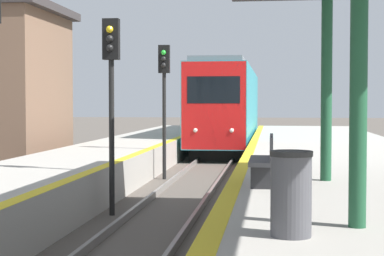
# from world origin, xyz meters

# --- Properties ---
(train) EXTENTS (2.67, 18.62, 4.42)m
(train) POSITION_xyz_m (0.00, 33.60, 2.25)
(train) COLOR black
(train) RESTS_ON ground
(signal_mid) EXTENTS (0.36, 0.31, 4.35)m
(signal_mid) POSITION_xyz_m (-1.18, 12.54, 3.05)
(signal_mid) COLOR black
(signal_mid) RESTS_ON ground
(signal_far) EXTENTS (0.36, 0.31, 4.35)m
(signal_far) POSITION_xyz_m (-1.13, 19.21, 3.05)
(signal_far) COLOR black
(signal_far) RESTS_ON ground
(trash_bin) EXTENTS (0.50, 0.50, 0.99)m
(trash_bin) POSITION_xyz_m (2.58, 6.13, 1.47)
(trash_bin) COLOR #4C4C51
(trash_bin) RESTS_ON platform_right
(bench) EXTENTS (0.44, 1.66, 0.92)m
(bench) POSITION_xyz_m (2.22, 10.77, 1.47)
(bench) COLOR #4C4C51
(bench) RESTS_ON platform_right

